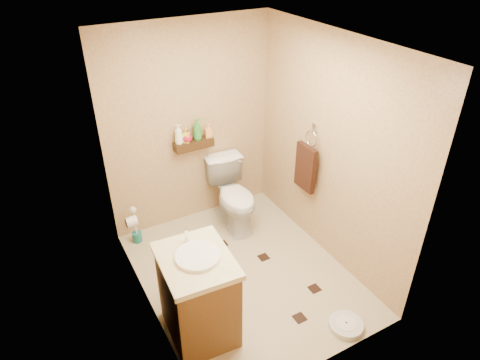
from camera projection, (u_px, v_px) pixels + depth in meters
ground at (243, 273)px, 4.54m from camera, size 2.50×2.50×0.00m
wall_back at (190, 127)px, 4.85m from camera, size 2.00×0.04×2.40m
wall_front at (332, 257)px, 2.99m from camera, size 2.00×0.04×2.40m
wall_left at (138, 207)px, 3.51m from camera, size 0.04×2.50×2.40m
wall_right at (330, 152)px, 4.33m from camera, size 0.04×2.50×2.40m
ceiling at (245, 44)px, 3.29m from camera, size 2.00×2.50×0.02m
wall_shelf at (194, 144)px, 4.89m from camera, size 0.46×0.14×0.10m
floor_accents at (248, 277)px, 4.50m from camera, size 1.16×1.42×0.01m
toilet at (234, 196)px, 5.09m from camera, size 0.52×0.83×0.81m
vanity at (198, 295)px, 3.70m from camera, size 0.63×0.74×0.99m
bathroom_scale at (346, 325)px, 3.93m from camera, size 0.32×0.32×0.06m
toilet_brush at (136, 229)px, 4.92m from camera, size 0.11×0.11×0.48m
towel_ring at (306, 166)px, 4.62m from camera, size 0.12×0.30×0.76m
toilet_paper at (131, 222)px, 4.33m from camera, size 0.12×0.11×0.12m
bottle_a at (179, 134)px, 4.73m from camera, size 0.13×0.13×0.23m
bottle_b at (186, 135)px, 4.78m from camera, size 0.10×0.10×0.16m
bottle_c at (187, 136)px, 4.79m from camera, size 0.16×0.16×0.15m
bottle_d at (197, 129)px, 4.82m from camera, size 0.12×0.12×0.25m
bottle_e at (208, 130)px, 4.90m from camera, size 0.09×0.08×0.16m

